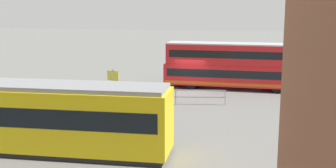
# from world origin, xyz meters

# --- Properties ---
(ground_plane) EXTENTS (160.00, 160.00, 0.00)m
(ground_plane) POSITION_xyz_m (0.00, 0.00, 0.00)
(ground_plane) COLOR slate
(double_decker_bus) EXTENTS (12.05, 2.95, 3.83)m
(double_decker_bus) POSITION_xyz_m (-3.79, -1.15, 1.95)
(double_decker_bus) COLOR red
(double_decker_bus) RESTS_ON ground
(tram_yellow) EXTENTS (15.36, 2.94, 3.32)m
(tram_yellow) POSITION_xyz_m (6.36, 15.92, 1.73)
(tram_yellow) COLOR yellow
(tram_yellow) RESTS_ON ground
(pedestrian_near_railing) EXTENTS (0.36, 0.34, 1.66)m
(pedestrian_near_railing) POSITION_xyz_m (4.66, 5.78, 0.96)
(pedestrian_near_railing) COLOR black
(pedestrian_near_railing) RESTS_ON ground
(pedestrian_crossing) EXTENTS (0.45, 0.45, 1.75)m
(pedestrian_crossing) POSITION_xyz_m (1.73, 8.83, 1.01)
(pedestrian_crossing) COLOR #4C3F2D
(pedestrian_crossing) RESTS_ON ground
(pedestrian_railing) EXTENTS (6.93, 1.01, 1.08)m
(pedestrian_railing) POSITION_xyz_m (0.22, 5.26, 0.74)
(pedestrian_railing) COLOR gray
(pedestrian_railing) RESTS_ON ground
(info_sign) EXTENTS (0.89, 0.26, 2.53)m
(info_sign) POSITION_xyz_m (4.48, 6.21, 1.72)
(info_sign) COLOR slate
(info_sign) RESTS_ON ground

